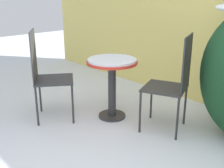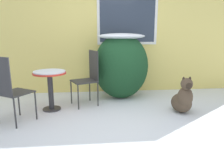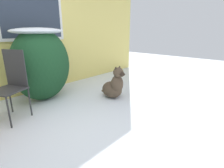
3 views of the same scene
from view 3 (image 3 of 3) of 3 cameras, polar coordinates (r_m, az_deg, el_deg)
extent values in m
plane|color=silver|center=(2.48, -8.53, -15.86)|extent=(16.00, 16.00, 0.00)
cube|color=#E5D16B|center=(4.03, -31.03, 14.29)|extent=(8.00, 0.06, 2.60)
cube|color=silver|center=(4.22, -25.13, 23.51)|extent=(1.39, 0.04, 1.57)
cube|color=#2D3847|center=(4.21, -25.03, 23.54)|extent=(1.27, 0.01, 1.45)
ellipsoid|color=#194223|center=(3.64, -22.00, 5.69)|extent=(1.15, 0.75, 1.39)
ellipsoid|color=silver|center=(3.58, -23.17, 15.66)|extent=(0.98, 0.64, 0.12)
cube|color=#2D2D30|center=(3.04, -31.10, -1.78)|extent=(0.57, 0.57, 0.02)
cube|color=#2D2D30|center=(3.11, -29.08, 4.56)|extent=(0.17, 0.38, 0.57)
cylinder|color=#2D2D30|center=(2.86, -30.61, -8.11)|extent=(0.02, 0.02, 0.47)
cylinder|color=#2D2D30|center=(3.39, -30.23, -4.30)|extent=(0.02, 0.02, 0.47)
cylinder|color=#2D2D30|center=(3.11, -25.21, -5.36)|extent=(0.02, 0.02, 0.47)
ellipsoid|color=#4C3D2D|center=(3.61, 0.00, -1.81)|extent=(0.36, 0.45, 0.33)
ellipsoid|color=#4C3D2D|center=(3.48, 1.63, -0.06)|extent=(0.28, 0.24, 0.37)
sphere|color=#4C3D2D|center=(3.40, 2.05, 3.76)|extent=(0.20, 0.20, 0.20)
cone|color=#2D241B|center=(3.32, 3.85, 3.13)|extent=(0.11, 0.08, 0.11)
ellipsoid|color=#2D241B|center=(3.35, 1.24, 4.91)|extent=(0.05, 0.03, 0.09)
ellipsoid|color=#2D241B|center=(3.43, 2.47, 5.20)|extent=(0.05, 0.03, 0.09)
ellipsoid|color=#4C3D2D|center=(3.77, -2.35, -2.43)|extent=(0.07, 0.21, 0.06)
camera|label=1|loc=(2.61, 32.33, 18.05)|focal=45.00mm
camera|label=2|loc=(1.67, 96.29, -0.04)|focal=35.00mm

